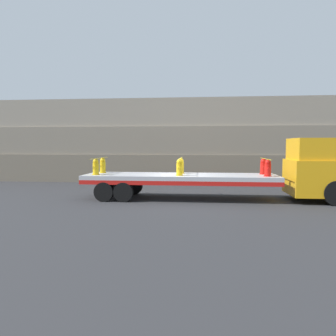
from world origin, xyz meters
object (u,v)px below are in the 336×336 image
at_px(truck_cab, 318,170).
at_px(fire_hydrant_red_far_2, 263,167).
at_px(fire_hydrant_yellow_near_0, 96,167).
at_px(fire_hydrant_yellow_near_1, 179,168).
at_px(fire_hydrant_yellow_far_0, 103,166).
at_px(fire_hydrant_red_near_2, 268,168).
at_px(flatbed_trailer, 170,179).
at_px(fire_hydrant_yellow_far_1, 181,166).

relative_size(truck_cab, fire_hydrant_red_far_2, 3.79).
height_order(truck_cab, fire_hydrant_yellow_near_0, truck_cab).
relative_size(truck_cab, fire_hydrant_yellow_near_1, 3.79).
bearing_deg(fire_hydrant_yellow_near_0, fire_hydrant_yellow_far_0, 90.00).
height_order(fire_hydrant_yellow_near_0, fire_hydrant_red_near_2, same).
height_order(flatbed_trailer, fire_hydrant_yellow_near_1, fire_hydrant_yellow_near_1).
distance_m(flatbed_trailer, fire_hydrant_yellow_near_1, 0.97).
distance_m(truck_cab, fire_hydrant_yellow_far_1, 6.61).
xyz_separation_m(fire_hydrant_yellow_near_1, fire_hydrant_red_near_2, (4.15, 0.00, 0.00)).
distance_m(fire_hydrant_yellow_far_0, fire_hydrant_yellow_far_1, 4.15).
relative_size(fire_hydrant_yellow_near_0, fire_hydrant_red_far_2, 1.00).
bearing_deg(fire_hydrant_red_far_2, truck_cab, -13.15).
xyz_separation_m(fire_hydrant_yellow_far_0, fire_hydrant_yellow_far_1, (4.15, 0.00, 0.00)).
height_order(truck_cab, fire_hydrant_yellow_far_1, truck_cab).
distance_m(truck_cab, fire_hydrant_yellow_far_0, 10.75).
relative_size(fire_hydrant_yellow_near_0, fire_hydrant_yellow_far_0, 1.00).
bearing_deg(fire_hydrant_red_near_2, truck_cab, 13.15).
relative_size(flatbed_trailer, fire_hydrant_yellow_near_0, 11.96).
relative_size(truck_cab, fire_hydrant_yellow_near_0, 3.79).
xyz_separation_m(fire_hydrant_yellow_far_1, fire_hydrant_red_near_2, (4.15, -1.14, 0.00)).
bearing_deg(fire_hydrant_yellow_near_1, fire_hydrant_yellow_far_1, 90.00).
height_order(flatbed_trailer, fire_hydrant_yellow_far_0, fire_hydrant_yellow_far_0).
relative_size(fire_hydrant_yellow_near_0, fire_hydrant_yellow_far_1, 1.00).
relative_size(fire_hydrant_yellow_near_1, fire_hydrant_yellow_far_1, 1.00).
bearing_deg(fire_hydrant_yellow_far_0, fire_hydrant_red_far_2, 0.00).
xyz_separation_m(truck_cab, flatbed_trailer, (-7.09, 0.00, -0.48)).
height_order(fire_hydrant_yellow_near_0, fire_hydrant_red_far_2, same).
bearing_deg(fire_hydrant_yellow_near_1, truck_cab, 4.94).
xyz_separation_m(fire_hydrant_yellow_near_1, fire_hydrant_yellow_far_1, (0.00, 1.14, 0.00)).
bearing_deg(fire_hydrant_yellow_near_1, fire_hydrant_yellow_near_0, 180.00).
bearing_deg(fire_hydrant_yellow_far_1, fire_hydrant_yellow_near_1, -90.00).
bearing_deg(fire_hydrant_red_near_2, fire_hydrant_yellow_far_0, 172.18).
bearing_deg(flatbed_trailer, fire_hydrant_yellow_near_0, -171.10).
bearing_deg(fire_hydrant_yellow_far_1, flatbed_trailer, -131.78).
distance_m(flatbed_trailer, fire_hydrant_yellow_near_0, 3.73).
relative_size(flatbed_trailer, fire_hydrant_red_near_2, 11.96).
bearing_deg(flatbed_trailer, truck_cab, 0.00).
distance_m(flatbed_trailer, fire_hydrant_red_far_2, 4.73).
height_order(truck_cab, flatbed_trailer, truck_cab).
bearing_deg(fire_hydrant_yellow_far_0, fire_hydrant_yellow_far_1, 0.00).
bearing_deg(fire_hydrant_yellow_near_1, fire_hydrant_red_far_2, 15.37).
bearing_deg(fire_hydrant_yellow_near_1, fire_hydrant_yellow_far_0, 164.63).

